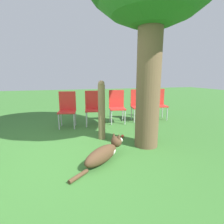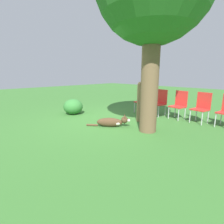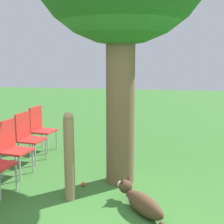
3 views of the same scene
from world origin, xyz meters
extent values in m
cylinder|color=brown|center=(-0.09, 1.43, 1.39)|extent=(0.44, 0.44, 2.77)
ellipsoid|color=#513823|center=(0.35, 0.43, 0.13)|extent=(0.66, 0.73, 0.26)
ellipsoid|color=silver|center=(0.22, 0.59, 0.12)|extent=(0.32, 0.33, 0.15)
sphere|color=#513823|center=(0.08, 0.76, 0.21)|extent=(0.27, 0.27, 0.19)
cylinder|color=silver|center=(0.01, 0.84, 0.20)|extent=(0.12, 0.12, 0.08)
cone|color=#513823|center=(0.04, 0.72, 0.33)|extent=(0.06, 0.06, 0.09)
cone|color=#513823|center=(0.12, 0.79, 0.33)|extent=(0.06, 0.06, 0.09)
cylinder|color=#937551|center=(-0.70, 0.68, 0.58)|extent=(0.15, 0.15, 1.17)
sphere|color=#937551|center=(-0.70, 0.68, 1.19)|extent=(0.13, 0.13, 0.13)
cylinder|color=#B7B7BC|center=(-1.60, 0.85, 0.20)|extent=(0.03, 0.03, 0.40)
cylinder|color=#B7B7BC|center=(-1.66, 0.48, 0.20)|extent=(0.03, 0.03, 0.40)
cube|color=red|center=(-1.84, 1.39, 0.42)|extent=(0.49, 0.50, 0.04)
cube|color=red|center=(-2.04, 1.43, 0.69)|extent=(0.10, 0.44, 0.50)
cylinder|color=#B7B7BC|center=(-1.64, 1.55, 0.20)|extent=(0.03, 0.03, 0.40)
cylinder|color=#B7B7BC|center=(-1.70, 1.18, 0.20)|extent=(0.03, 0.03, 0.40)
cylinder|color=#B7B7BC|center=(-1.99, 1.61, 0.20)|extent=(0.03, 0.03, 0.40)
cylinder|color=#B7B7BC|center=(-2.05, 1.24, 0.20)|extent=(0.03, 0.03, 0.40)
cube|color=red|center=(-1.88, 2.10, 0.42)|extent=(0.49, 0.50, 0.04)
cube|color=red|center=(-2.07, 2.13, 0.69)|extent=(0.10, 0.44, 0.50)
cylinder|color=#B7B7BC|center=(-1.67, 2.25, 0.20)|extent=(0.03, 0.03, 0.40)
cylinder|color=#B7B7BC|center=(-1.73, 1.88, 0.20)|extent=(0.03, 0.03, 0.40)
cylinder|color=#B7B7BC|center=(-2.03, 2.31, 0.20)|extent=(0.03, 0.03, 0.40)
cylinder|color=#B7B7BC|center=(-2.09, 1.94, 0.20)|extent=(0.03, 0.03, 0.40)
cube|color=red|center=(-1.92, 2.80, 0.42)|extent=(0.49, 0.50, 0.04)
cube|color=red|center=(-2.11, 2.83, 0.69)|extent=(0.10, 0.44, 0.50)
cylinder|color=#B7B7BC|center=(-1.71, 2.96, 0.20)|extent=(0.03, 0.03, 0.40)
cylinder|color=#B7B7BC|center=(-1.77, 2.58, 0.20)|extent=(0.03, 0.03, 0.40)
cylinder|color=#B7B7BC|center=(-2.06, 3.01, 0.20)|extent=(0.03, 0.03, 0.40)
cylinder|color=#B7B7BC|center=(-2.12, 2.64, 0.20)|extent=(0.03, 0.03, 0.40)
sphere|color=#E54C33|center=(-0.64, 1.13, 0.03)|extent=(0.07, 0.07, 0.07)
camera|label=1|loc=(2.84, -0.12, 1.35)|focal=28.00mm
camera|label=2|loc=(3.71, 3.94, 1.53)|focal=28.00mm
camera|label=3|loc=(0.57, -3.30, 2.02)|focal=50.00mm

